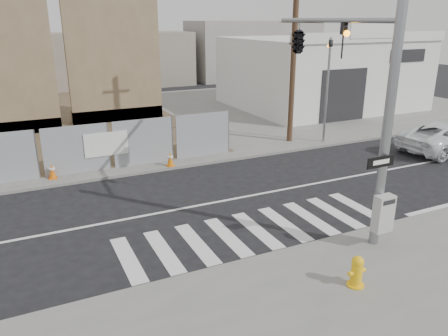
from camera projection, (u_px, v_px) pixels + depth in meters
name	position (u px, v px, depth m)	size (l,w,h in m)	color
ground	(222.00, 201.00, 15.56)	(100.00, 100.00, 0.00)	black
sidewalk_far	(127.00, 121.00, 27.49)	(50.00, 20.00, 0.12)	slate
signal_pole	(324.00, 67.00, 13.29)	(0.96, 5.87, 7.00)	gray
far_signal_pole	(328.00, 76.00, 21.63)	(0.16, 0.20, 5.60)	gray
concrete_wall_right	(115.00, 68.00, 26.29)	(5.50, 1.30, 8.00)	brown
auto_shop	(320.00, 72.00, 31.52)	(12.00, 10.20, 5.95)	silver
utility_pole_right	(294.00, 40.00, 21.23)	(1.60, 0.28, 10.00)	#4C3323
fire_hydrant	(357.00, 271.00, 10.31)	(0.48, 0.43, 0.79)	yellow
suv	(447.00, 137.00, 21.23)	(2.38, 5.16, 1.44)	white
traffic_cone_c	(52.00, 171.00, 17.33)	(0.34, 0.34, 0.64)	#D65F0B
traffic_cone_d	(170.00, 159.00, 18.83)	(0.44, 0.44, 0.64)	orange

